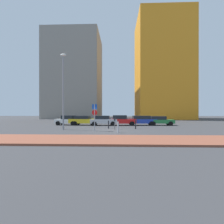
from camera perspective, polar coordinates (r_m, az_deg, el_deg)
The scene contains 16 objects.
ground_plane at distance 19.38m, azimuth -1.69°, elevation -6.03°, with size 120.00×120.00×0.00m, color #38383A.
sidewalk_brick at distance 12.61m, azimuth -3.80°, elevation -9.08°, with size 40.00×4.19×0.14m, color brown.
parked_car_white at distance 27.59m, azimuth -14.15°, elevation -2.60°, with size 4.05×2.12×1.48m.
parked_car_yellow at distance 26.77m, azimuth -9.34°, elevation -2.68°, with size 4.50×2.14×1.43m.
parked_car_silver at distance 26.04m, azimuth -2.80°, elevation -2.73°, with size 4.00×1.95×1.46m.
parked_car_red at distance 26.13m, azimuth 3.08°, elevation -2.68°, with size 4.23×2.04×1.53m.
parked_car_blue at distance 26.54m, azimuth 9.72°, elevation -2.67°, with size 4.70×2.17×1.45m.
parked_car_green at distance 27.11m, azimuth 15.33°, elevation -2.70°, with size 4.16×2.04×1.38m.
parking_sign_post at distance 18.52m, azimuth -5.77°, elevation -0.64°, with size 0.59×0.18×2.91m.
parking_meter at distance 20.20m, azimuth 0.89°, elevation -3.34°, with size 0.18×0.14×1.31m.
street_lamp at distance 20.89m, azimuth -15.78°, elevation 8.23°, with size 0.70×0.36×8.75m.
traffic_bollard_near at distance 17.32m, azimuth 1.97°, elevation -4.99°, with size 0.16×0.16×1.07m, color #B7B7BC.
traffic_bollard_mid at distance 20.90m, azimuth 7.77°, elevation -4.08°, with size 0.13×0.13×1.09m, color black.
traffic_bollard_far at distance 21.18m, azimuth -1.16°, elevation -4.18°, with size 0.13×0.13×0.97m, color black.
building_colorful_midrise at distance 53.68m, azimuth 16.02°, elevation 13.50°, with size 14.21×15.32×28.90m, color orange.
building_under_construction at distance 56.24m, azimuth -12.18°, elevation 11.15°, with size 15.76×14.76×25.57m, color gray.
Camera 1 is at (1.29, -19.22, 2.11)m, focal length 27.74 mm.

